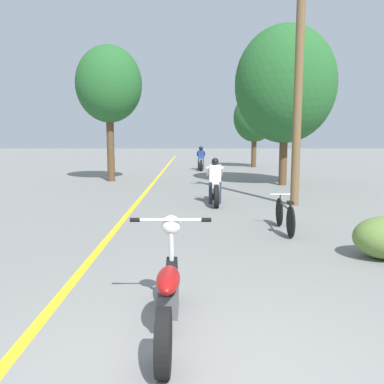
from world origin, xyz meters
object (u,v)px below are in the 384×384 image
roadside_tree_left (111,85)px  utility_pole (301,73)px  motorcycle_foreground (171,291)px  roadside_tree_right_near (287,85)px  roadside_tree_right_far (256,118)px  motorcycle_rider_far (203,161)px  motorcycle_rider_lead (217,186)px  bicycle_parked (287,215)px

roadside_tree_left → utility_pole: bearing=-43.9°
utility_pole → motorcycle_foreground: utility_pole is taller
motorcycle_foreground → utility_pole: bearing=67.2°
roadside_tree_right_near → utility_pole: bearing=-98.5°
roadside_tree_left → motorcycle_foreground: 14.75m
roadside_tree_right_far → motorcycle_rider_far: (-3.41, -2.21, -2.56)m
roadside_tree_right_far → motorcycle_foreground: size_ratio=2.30×
utility_pole → motorcycle_rider_far: (-2.44, 12.05, -3.19)m
roadside_tree_right_near → roadside_tree_left: size_ratio=1.08×
roadside_tree_right_near → motorcycle_foreground: size_ratio=3.13×
motorcycle_foreground → roadside_tree_right_far: bearing=79.2°
motorcycle_rider_lead → bicycle_parked: 3.74m
roadside_tree_right_near → bicycle_parked: (-1.74, -8.06, -3.65)m
roadside_tree_left → bicycle_parked: roadside_tree_left is taller
utility_pole → roadside_tree_left: 9.06m
roadside_tree_right_near → roadside_tree_left: roadside_tree_right_near is taller
roadside_tree_right_far → motorcycle_foreground: 22.43m
roadside_tree_right_near → roadside_tree_right_far: 9.47m
roadside_tree_right_near → bicycle_parked: 9.02m
motorcycle_rider_far → roadside_tree_right_far: bearing=33.0°
roadside_tree_right_far → motorcycle_rider_far: size_ratio=2.22×
utility_pole → motorcycle_rider_lead: size_ratio=3.44×
motorcycle_foreground → bicycle_parked: 4.90m
motorcycle_rider_lead → bicycle_parked: size_ratio=1.26×
roadside_tree_right_far → bicycle_parked: bearing=-96.5°
roadside_tree_right_near → motorcycle_foreground: 13.53m
motorcycle_rider_lead → bicycle_parked: motorcycle_rider_lead is taller
motorcycle_rider_far → bicycle_parked: size_ratio=1.25×
motorcycle_foreground → motorcycle_rider_far: (0.76, 19.66, 0.10)m
motorcycle_rider_lead → roadside_tree_right_far: bearing=76.9°
utility_pole → motorcycle_foreground: size_ratio=3.60×
roadside_tree_left → motorcycle_rider_far: roadside_tree_left is taller
utility_pole → roadside_tree_left: bearing=136.1°
roadside_tree_left → motorcycle_rider_far: (4.09, 5.78, -3.62)m
roadside_tree_right_far → motorcycle_rider_lead: 14.58m
motorcycle_foreground → bicycle_parked: size_ratio=1.20×
bicycle_parked → motorcycle_rider_lead: bearing=109.9°
utility_pole → roadside_tree_right_far: bearing=86.1°
roadside_tree_right_far → roadside_tree_left: size_ratio=0.80×
motorcycle_foreground → motorcycle_rider_far: bearing=87.8°
roadside_tree_right_far → roadside_tree_left: roadside_tree_left is taller
roadside_tree_right_near → roadside_tree_right_far: bearing=88.5°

